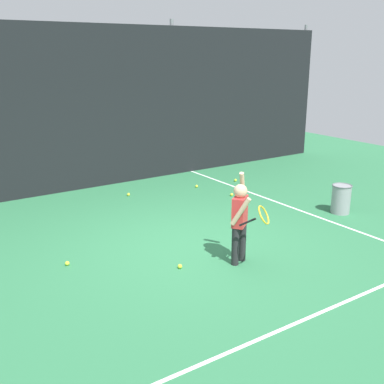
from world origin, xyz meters
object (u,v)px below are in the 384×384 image
at_px(tennis_ball_0, 180,266).
at_px(tennis_ball_2, 235,180).
at_px(tennis_ball_4, 67,263).
at_px(tennis_ball_5, 197,186).
at_px(tennis_ball_1, 232,195).
at_px(ball_hopper, 341,199).
at_px(tennis_ball_3, 128,194).
at_px(tennis_player, 241,217).

height_order(tennis_ball_0, tennis_ball_2, same).
height_order(tennis_ball_4, tennis_ball_5, same).
relative_size(tennis_ball_1, tennis_ball_5, 1.00).
xyz_separation_m(ball_hopper, tennis_ball_5, (-1.31, 3.02, -0.26)).
distance_m(tennis_ball_1, tennis_ball_3, 2.24).
height_order(tennis_ball_0, tennis_ball_1, same).
distance_m(tennis_player, tennis_ball_4, 2.63).
distance_m(tennis_ball_1, tennis_ball_5, 1.00).
distance_m(tennis_player, ball_hopper, 3.18).
bearing_deg(tennis_ball_3, ball_hopper, -48.60).
xyz_separation_m(tennis_player, tennis_ball_4, (-2.15, 1.34, -0.69)).
xyz_separation_m(ball_hopper, tennis_ball_0, (-3.91, -0.34, -0.26)).
bearing_deg(tennis_player, tennis_ball_4, 111.97).
xyz_separation_m(tennis_ball_2, tennis_ball_4, (-5.00, -2.27, 0.00)).
height_order(tennis_ball_3, tennis_ball_5, same).
relative_size(ball_hopper, tennis_ball_1, 8.52).
bearing_deg(ball_hopper, tennis_ball_2, 94.54).
distance_m(ball_hopper, tennis_ball_1, 2.32).
relative_size(tennis_ball_1, tennis_ball_2, 1.00).
bearing_deg(tennis_ball_4, ball_hopper, -7.28).
distance_m(tennis_ball_0, tennis_ball_1, 3.72).
bearing_deg(tennis_ball_3, tennis_ball_5, -10.24).
xyz_separation_m(tennis_ball_2, tennis_ball_5, (-1.08, 0.08, 0.00)).
relative_size(tennis_ball_0, tennis_ball_2, 1.00).
distance_m(tennis_ball_3, tennis_ball_5, 1.63).
height_order(ball_hopper, tennis_ball_0, ball_hopper).
xyz_separation_m(tennis_ball_0, tennis_ball_1, (2.85, 2.38, 0.00)).
bearing_deg(tennis_ball_5, tennis_ball_4, -149.04).
bearing_deg(tennis_ball_3, tennis_ball_1, -34.14).
bearing_deg(tennis_ball_0, tennis_ball_1, 39.87).
xyz_separation_m(tennis_ball_4, tennis_ball_5, (3.91, 2.35, 0.00)).
distance_m(tennis_player, tennis_ball_3, 4.04).
relative_size(tennis_ball_4, tennis_ball_5, 1.00).
distance_m(ball_hopper, tennis_ball_2, 2.95).
bearing_deg(ball_hopper, tennis_ball_0, -175.06).
distance_m(tennis_ball_1, tennis_ball_2, 1.21).
bearing_deg(tennis_ball_1, tennis_ball_5, 104.89).
relative_size(tennis_ball_2, tennis_ball_3, 1.00).
bearing_deg(tennis_ball_2, ball_hopper, -85.46).
xyz_separation_m(tennis_player, tennis_ball_0, (-0.84, 0.33, -0.69)).
bearing_deg(tennis_player, ball_hopper, -23.94).
xyz_separation_m(tennis_ball_0, tennis_ball_2, (3.68, 3.27, 0.00)).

